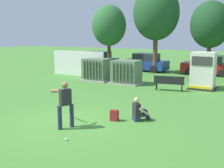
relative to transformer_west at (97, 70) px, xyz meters
The scene contains 16 objects.
ground_plane 10.06m from the transformer_west, 65.66° to the right, with size 96.00×96.00×0.00m, color #478433.
fence_panel 2.95m from the transformer_west, 152.47° to the left, with size 4.80×0.12×2.00m, color white.
transformer_west is the anchor object (origin of this frame).
transformer_mid_west 2.50m from the transformer_west, ahead, with size 2.10×1.70×1.62m.
generator_enclosure 7.51m from the transformer_west, ahead, with size 1.60×1.40×2.30m.
park_bench 5.96m from the transformer_west, 11.80° to the right, with size 1.84×0.70×0.92m.
batter 10.61m from the transformer_west, 65.24° to the right, with size 1.52×1.01×1.74m.
sports_ball 11.91m from the transformer_west, 63.78° to the right, with size 0.09×0.09×0.09m, color white.
seated_spectator 9.95m from the transformer_west, 49.17° to the right, with size 0.73×0.75×0.96m.
backpack 9.83m from the transformer_west, 54.79° to the right, with size 0.34×0.29×0.44m.
tree_left 6.68m from the transformer_west, 109.68° to the left, with size 3.13×3.13×5.98m.
tree_center_left 7.58m from the transformer_west, 67.09° to the left, with size 3.89×3.89×7.43m.
tree_center_right 9.72m from the transformer_west, 41.80° to the left, with size 3.12×3.12×5.96m.
parked_car_leftmost 8.09m from the transformer_west, 120.35° to the left, with size 4.36×2.27×1.62m.
parked_car_left_of_center 6.74m from the transformer_west, 80.06° to the left, with size 4.34×2.22×1.62m.
parked_car_right_of_center 9.56m from the transformer_west, 45.21° to the left, with size 4.23×1.98×1.62m.
Camera 1 is at (6.61, -8.63, 3.50)m, focal length 45.69 mm.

